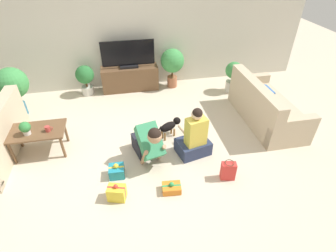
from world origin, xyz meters
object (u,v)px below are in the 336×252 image
potted_plant_corner_right (233,75)px  gift_box_c (117,171)px  potted_plant_corner_left (12,84)px  mug (48,129)px  tv (128,56)px  dog (170,126)px  potted_plant_back_right (172,62)px  person_kneeling (148,142)px  tv_console (130,78)px  potted_plant_back_left (85,77)px  gift_box_b (172,188)px  sofa_right (265,107)px  gift_bag_a (228,171)px  tabletop_plant (25,128)px  gift_box_a (117,193)px  coffee_table (37,133)px  person_sitting (194,138)px

potted_plant_corner_right → gift_box_c: 3.54m
potted_plant_corner_left → mug: potted_plant_corner_left is taller
tv → dog: 2.12m
potted_plant_back_right → person_kneeling: bearing=-110.1°
tv_console → potted_plant_back_left: size_ratio=1.87×
tv_console → gift_box_b: size_ratio=4.57×
sofa_right → potted_plant_back_left: size_ratio=2.62×
potted_plant_corner_right → dog: potted_plant_corner_right is taller
gift_bag_a → gift_box_b: bearing=-174.7°
sofa_right → mug: (-3.90, -0.22, 0.21)m
sofa_right → potted_plant_corner_left: potted_plant_corner_left is taller
gift_box_c → tabletop_plant: size_ratio=1.06×
gift_box_a → mug: size_ratio=2.33×
coffee_table → potted_plant_corner_right: size_ratio=1.23×
tv → person_kneeling: bearing=-87.9°
potted_plant_corner_right → potted_plant_back_left: size_ratio=1.04×
potted_plant_back_right → mug: bearing=-140.9°
tv → person_kneeling: tv is taller
person_kneeling → gift_box_a: (-0.54, -0.69, -0.26)m
tv → mug: bearing=-125.4°
potted_plant_back_left → gift_box_b: (1.32, -3.17, -0.36)m
tv_console → gift_bag_a: (1.20, -3.14, -0.13)m
potted_plant_corner_left → gift_bag_a: size_ratio=3.13×
sofa_right → potted_plant_back_left: sofa_right is taller
person_kneeling → gift_box_c: bearing=-168.7°
dog → potted_plant_back_right: bearing=-39.9°
potted_plant_corner_right → tabletop_plant: (-4.06, -1.49, 0.16)m
tv_console → gift_box_a: (-0.45, -3.20, -0.17)m
potted_plant_back_left → tabletop_plant: size_ratio=3.08×
tv → potted_plant_corner_right: bearing=-13.5°
tv → mug: 2.51m
coffee_table → gift_box_b: bearing=-32.5°
person_sitting → gift_bag_a: bearing=105.5°
gift_box_a → tabletop_plant: 1.80m
gift_box_b → gift_bag_a: (0.88, 0.08, 0.09)m
potted_plant_corner_right → potted_plant_back_right: potted_plant_back_right is taller
sofa_right → tv: tv is taller
coffee_table → tv_console: (1.64, 1.97, -0.12)m
person_sitting → person_kneeling: bearing=-11.6°
tabletop_plant → potted_plant_back_left: bearing=69.2°
sofa_right → mug: sofa_right is taller
dog → gift_bag_a: 1.34m
sofa_right → tv_console: bearing=53.7°
person_sitting → gift_box_a: person_sitting is taller
potted_plant_corner_right → sofa_right: bearing=-83.3°
coffee_table → mug: size_ratio=7.36×
tv → gift_box_b: (0.32, -3.22, -0.77)m
person_sitting → mug: (-2.29, 0.47, 0.18)m
tabletop_plant → gift_box_b: bearing=-29.4°
coffee_table → potted_plant_corner_left: potted_plant_corner_left is taller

